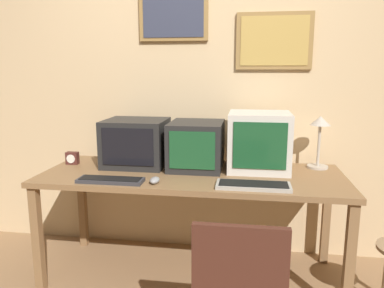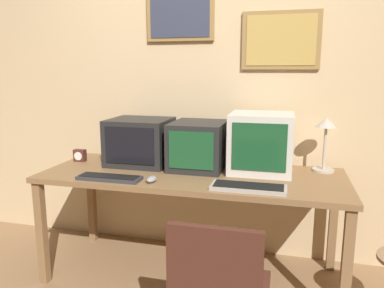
% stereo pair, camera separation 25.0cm
% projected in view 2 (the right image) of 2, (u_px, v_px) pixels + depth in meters
% --- Properties ---
extents(wall_back, '(8.00, 0.08, 2.60)m').
position_uv_depth(wall_back, '(208.00, 89.00, 2.90)').
color(wall_back, '#D1B284').
rests_on(wall_back, ground_plane).
extents(desk, '(2.03, 0.77, 0.76)m').
position_uv_depth(desk, '(192.00, 183.00, 2.55)').
color(desk, olive).
rests_on(desk, ground_plane).
extents(monitor_left, '(0.44, 0.40, 0.34)m').
position_uv_depth(monitor_left, '(140.00, 142.00, 2.76)').
color(monitor_left, black).
rests_on(monitor_left, desk).
extents(monitor_center, '(0.37, 0.43, 0.33)m').
position_uv_depth(monitor_center, '(199.00, 145.00, 2.64)').
color(monitor_center, black).
rests_on(monitor_center, desk).
extents(monitor_right, '(0.42, 0.41, 0.40)m').
position_uv_depth(monitor_right, '(261.00, 143.00, 2.55)').
color(monitor_right, beige).
rests_on(monitor_right, desk).
extents(keyboard_main, '(0.41, 0.13, 0.03)m').
position_uv_depth(keyboard_main, '(109.00, 178.00, 2.38)').
color(keyboard_main, '#333338').
rests_on(keyboard_main, desk).
extents(keyboard_side, '(0.44, 0.17, 0.03)m').
position_uv_depth(keyboard_side, '(248.00, 187.00, 2.19)').
color(keyboard_side, '#A8A399').
rests_on(keyboard_side, desk).
extents(mouse_near_keyboard, '(0.06, 0.10, 0.04)m').
position_uv_depth(mouse_near_keyboard, '(151.00, 179.00, 2.33)').
color(mouse_near_keyboard, gray).
rests_on(mouse_near_keyboard, desk).
extents(desk_clock, '(0.09, 0.05, 0.09)m').
position_uv_depth(desk_clock, '(80.00, 155.00, 2.86)').
color(desk_clock, '#4C231E').
rests_on(desk_clock, desk).
extents(desk_lamp, '(0.15, 0.15, 0.37)m').
position_uv_depth(desk_lamp, '(326.00, 134.00, 2.53)').
color(desk_lamp, '#B2A899').
rests_on(desk_lamp, desk).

